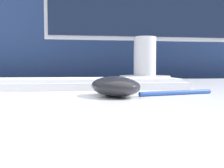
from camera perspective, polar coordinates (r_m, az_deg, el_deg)
partition_panel at (r=1.21m, az=-7.12°, el=-7.85°), size 5.00×0.03×1.13m
computer_mouse_near at (r=0.44m, az=0.65°, el=-0.50°), size 0.11×0.13×0.03m
keyboard at (r=0.61m, az=-5.74°, el=0.11°), size 0.45×0.15×0.02m
pen at (r=0.48m, az=13.87°, el=-1.84°), size 0.15×0.04×0.01m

